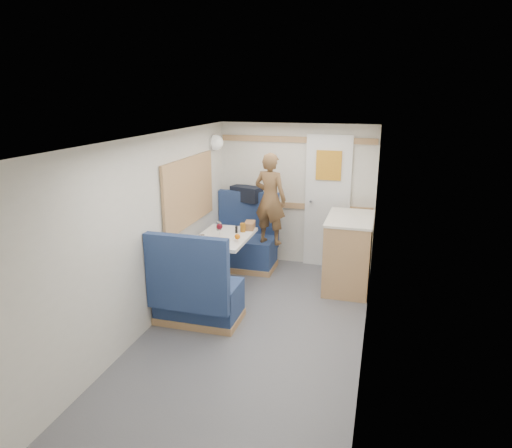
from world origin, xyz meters
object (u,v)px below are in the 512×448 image
(dome_light, at_px, (216,142))
(duffel_bag, at_px, (246,194))
(pepper_grinder, at_px, (236,229))
(galley_counter, at_px, (348,252))
(wine_glass, at_px, (219,227))
(orange_fruit, at_px, (237,237))
(bench_near, at_px, (197,297))
(tray, at_px, (224,238))
(person, at_px, (270,199))
(beer_glass, at_px, (243,228))
(dinette_table, at_px, (223,248))
(bread_loaf, at_px, (250,225))
(tumbler_mid, at_px, (219,226))
(cheese_block, at_px, (221,240))
(bench_far, at_px, (244,246))
(tumbler_left, at_px, (202,240))

(dome_light, distance_m, duffel_bag, 0.86)
(pepper_grinder, bearing_deg, galley_counter, 16.01)
(wine_glass, bearing_deg, orange_fruit, -18.80)
(bench_near, distance_m, tray, 0.89)
(bench_near, xyz_separation_m, person, (0.42, 1.55, 0.76))
(dome_light, relative_size, person, 0.16)
(beer_glass, bearing_deg, duffel_bag, 104.05)
(dinette_table, xyz_separation_m, tray, (0.04, -0.09, 0.16))
(galley_counter, relative_size, person, 0.76)
(beer_glass, distance_m, bread_loaf, 0.15)
(tumbler_mid, bearing_deg, cheese_block, -67.22)
(tumbler_mid, distance_m, pepper_grinder, 0.26)
(wine_glass, bearing_deg, galley_counter, 21.86)
(pepper_grinder, bearing_deg, duffel_bag, 99.38)
(bench_near, distance_m, duffel_bag, 2.11)
(bench_near, bearing_deg, duffel_bag, 91.25)
(person, relative_size, tray, 3.66)
(beer_glass, bearing_deg, bench_near, -99.32)
(galley_counter, relative_size, cheese_block, 8.45)
(dome_light, height_order, tray, dome_light)
(galley_counter, height_order, tray, galley_counter)
(galley_counter, xyz_separation_m, pepper_grinder, (-1.35, -0.39, 0.30))
(cheese_block, distance_m, tumbler_mid, 0.52)
(tumbler_mid, bearing_deg, bread_loaf, 22.07)
(bench_far, distance_m, tray, 1.05)
(duffel_bag, bearing_deg, tumbler_left, -73.37)
(dome_light, height_order, person, dome_light)
(bench_far, relative_size, galley_counter, 1.14)
(orange_fruit, bearing_deg, duffel_bag, 102.05)
(pepper_grinder, bearing_deg, beer_glass, 46.24)
(bench_near, xyz_separation_m, wine_glass, (-0.03, 0.81, 0.54))
(person, distance_m, wine_glass, 0.88)
(orange_fruit, relative_size, bread_loaf, 0.31)
(orange_fruit, xyz_separation_m, beer_glass, (-0.05, 0.37, 0.00))
(person, relative_size, orange_fruit, 18.01)
(bread_loaf, bearing_deg, person, 58.18)
(duffel_bag, xyz_separation_m, tray, (0.08, -1.21, -0.28))
(pepper_grinder, bearing_deg, wine_glass, -124.04)
(pepper_grinder, bearing_deg, dinette_table, -125.40)
(dinette_table, distance_m, tray, 0.19)
(bench_near, xyz_separation_m, pepper_grinder, (0.12, 1.03, 0.46))
(orange_fruit, bearing_deg, wine_glass, 161.20)
(person, xyz_separation_m, wine_glass, (-0.44, -0.73, -0.21))
(cheese_block, distance_m, wine_glass, 0.24)
(duffel_bag, bearing_deg, tray, -66.34)
(duffel_bag, bearing_deg, dinette_table, -68.04)
(bench_near, bearing_deg, galley_counter, 43.94)
(dome_light, xyz_separation_m, pepper_grinder, (0.51, -0.69, -0.99))
(beer_glass, bearing_deg, tumbler_left, -116.72)
(bench_near, xyz_separation_m, tumbler_mid, (-0.14, 1.09, 0.47))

